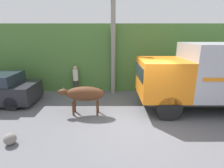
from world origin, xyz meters
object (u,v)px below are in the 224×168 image
(brown_cow, at_px, (83,94))
(pedestrian_on_hill, at_px, (75,78))
(roadside_rock, at_px, (9,139))
(utility_pole, at_px, (112,40))
(cargo_truck, at_px, (217,74))

(brown_cow, relative_size, pedestrian_on_hill, 1.25)
(brown_cow, bearing_deg, roadside_rock, -135.43)
(utility_pole, bearing_deg, cargo_truck, -28.17)
(roadside_rock, bearing_deg, cargo_truck, 18.75)
(roadside_rock, bearing_deg, utility_pole, 57.53)
(utility_pole, distance_m, roadside_rock, 6.81)
(brown_cow, bearing_deg, pedestrian_on_hill, 104.90)
(cargo_truck, height_order, roadside_rock, cargo_truck)
(pedestrian_on_hill, height_order, roadside_rock, pedestrian_on_hill)
(cargo_truck, distance_m, roadside_rock, 8.57)
(cargo_truck, bearing_deg, brown_cow, -178.73)
(pedestrian_on_hill, bearing_deg, cargo_truck, 137.88)
(cargo_truck, relative_size, pedestrian_on_hill, 4.10)
(pedestrian_on_hill, bearing_deg, brown_cow, 85.59)
(cargo_truck, height_order, utility_pole, utility_pole)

